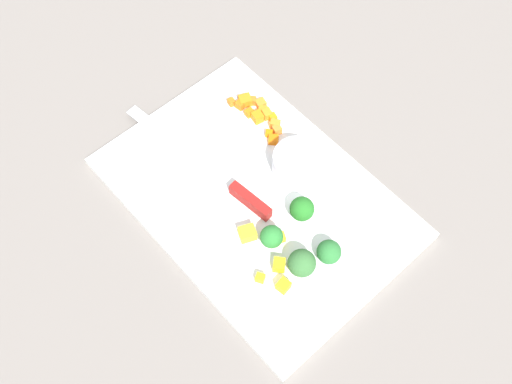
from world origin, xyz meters
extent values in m
plane|color=slate|center=(0.00, 0.00, 0.00)|extent=(4.00, 4.00, 0.00)
cube|color=white|center=(0.00, 0.00, 0.01)|extent=(0.46, 0.32, 0.01)
cylinder|color=white|center=(-0.01, -0.08, 0.03)|extent=(0.08, 0.08, 0.04)
cube|color=silver|center=(0.18, 0.04, 0.01)|extent=(0.16, 0.04, 0.00)
cube|color=maroon|center=(-0.01, 0.02, 0.02)|extent=(0.08, 0.02, 0.02)
cube|color=orange|center=(0.12, -0.12, 0.02)|extent=(0.02, 0.02, 0.01)
cube|color=orange|center=(0.14, -0.09, 0.02)|extent=(0.02, 0.01, 0.01)
cube|color=orange|center=(0.09, -0.12, 0.02)|extent=(0.02, 0.01, 0.01)
cube|color=orange|center=(0.14, -0.10, 0.02)|extent=(0.03, 0.03, 0.01)
cube|color=orange|center=(0.07, -0.09, 0.02)|extent=(0.01, 0.01, 0.01)
cube|color=orange|center=(0.11, -0.11, 0.02)|extent=(0.02, 0.02, 0.01)
cube|color=orange|center=(0.10, -0.10, 0.02)|extent=(0.02, 0.02, 0.02)
cube|color=orange|center=(0.16, -0.09, 0.02)|extent=(0.01, 0.01, 0.01)
cube|color=orange|center=(0.14, -0.11, 0.02)|extent=(0.02, 0.02, 0.01)
cube|color=orange|center=(0.07, -0.11, 0.02)|extent=(0.02, 0.02, 0.01)
cube|color=orange|center=(0.06, -0.09, 0.02)|extent=(0.02, 0.02, 0.01)
cube|color=orange|center=(0.12, -0.09, 0.02)|extent=(0.01, 0.01, 0.01)
cube|color=orange|center=(0.10, -0.11, 0.02)|extent=(0.02, 0.02, 0.01)
cube|color=orange|center=(0.06, -0.10, 0.02)|extent=(0.02, 0.02, 0.01)
cube|color=yellow|center=(-0.08, 0.02, 0.02)|extent=(0.02, 0.02, 0.01)
cube|color=yellow|center=(-0.11, 0.05, 0.02)|extent=(0.02, 0.02, 0.02)
cube|color=yellow|center=(-0.11, 0.09, 0.02)|extent=(0.02, 0.02, 0.01)
cube|color=yellow|center=(-0.04, 0.06, 0.02)|extent=(0.03, 0.03, 0.02)
cube|color=yellow|center=(-0.14, 0.07, 0.02)|extent=(0.02, 0.02, 0.02)
cylinder|color=#89AE5C|center=(-0.13, 0.03, 0.02)|extent=(0.01, 0.01, 0.01)
sphere|color=#326531|center=(-0.13, 0.03, 0.03)|extent=(0.04, 0.04, 0.04)
cylinder|color=#91B85F|center=(-0.07, -0.03, 0.02)|extent=(0.01, 0.01, 0.01)
sphere|color=#226D22|center=(-0.07, -0.03, 0.03)|extent=(0.04, 0.04, 0.04)
cylinder|color=#8FB163|center=(-0.15, -0.01, 0.02)|extent=(0.01, 0.01, 0.01)
sphere|color=#286C30|center=(-0.15, -0.01, 0.03)|extent=(0.04, 0.04, 0.04)
cylinder|color=#87BB56|center=(-0.08, 0.04, 0.02)|extent=(0.01, 0.01, 0.02)
sphere|color=#29762F|center=(-0.08, 0.04, 0.04)|extent=(0.03, 0.03, 0.03)
camera|label=1|loc=(-0.34, 0.30, 0.84)|focal=42.93mm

